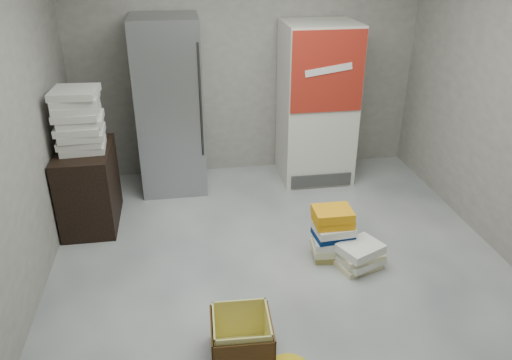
{
  "coord_description": "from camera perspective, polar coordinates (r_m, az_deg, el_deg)",
  "views": [
    {
      "loc": [
        -0.79,
        -3.17,
        2.62
      ],
      "look_at": [
        -0.18,
        0.7,
        0.7
      ],
      "focal_mm": 35.0,
      "sensor_mm": 36.0,
      "label": 1
    }
  ],
  "objects": [
    {
      "name": "supply_box_stack",
      "position": [
        4.91,
        -19.6,
        6.5
      ],
      "size": [
        0.45,
        0.44,
        0.58
      ],
      "color": "silver",
      "rests_on": "wood_shelf"
    },
    {
      "name": "steel_fridge",
      "position": [
        5.56,
        -9.82,
        8.29
      ],
      "size": [
        0.7,
        0.72,
        1.9
      ],
      "color": "#9FA1A7",
      "rests_on": "ground"
    },
    {
      "name": "phonebook_stack_side",
      "position": [
        4.48,
        11.77,
        -8.45
      ],
      "size": [
        0.45,
        0.41,
        0.24
      ],
      "rotation": [
        0.0,
        0.0,
        0.31
      ],
      "color": "beige",
      "rests_on": "ground"
    },
    {
      "name": "room_shell",
      "position": [
        3.37,
        4.92,
        11.94
      ],
      "size": [
        4.04,
        5.04,
        2.82
      ],
      "color": "#9E988F",
      "rests_on": "ground"
    },
    {
      "name": "phonebook_stack_main",
      "position": [
        4.5,
        8.74,
        -6.09
      ],
      "size": [
        0.39,
        0.32,
        0.49
      ],
      "rotation": [
        0.0,
        0.0,
        -0.06
      ],
      "color": "tan",
      "rests_on": "ground"
    },
    {
      "name": "ground",
      "position": [
        4.19,
        3.97,
        -12.64
      ],
      "size": [
        5.0,
        5.0,
        0.0
      ],
      "primitive_type": "plane",
      "color": "silver",
      "rests_on": "ground"
    },
    {
      "name": "coke_cooler",
      "position": [
        5.78,
        6.96,
        8.68
      ],
      "size": [
        0.8,
        0.73,
        1.8
      ],
      "color": "silver",
      "rests_on": "ground"
    },
    {
      "name": "wood_shelf",
      "position": [
        5.17,
        -18.55,
        -0.74
      ],
      "size": [
        0.5,
        0.8,
        0.8
      ],
      "primitive_type": "cube",
      "color": "black",
      "rests_on": "ground"
    },
    {
      "name": "cardboard_box",
      "position": [
        3.57,
        -1.66,
        -17.89
      ],
      "size": [
        0.43,
        0.43,
        0.33
      ],
      "rotation": [
        0.0,
        0.0,
        -0.04
      ],
      "color": "yellow",
      "rests_on": "ground"
    }
  ]
}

